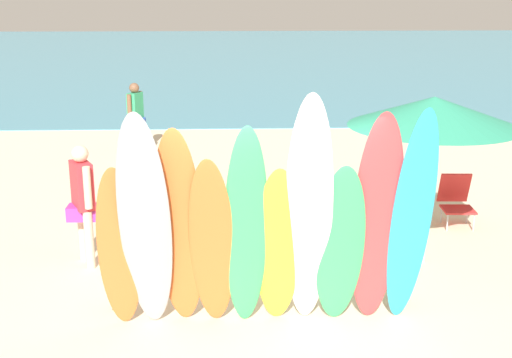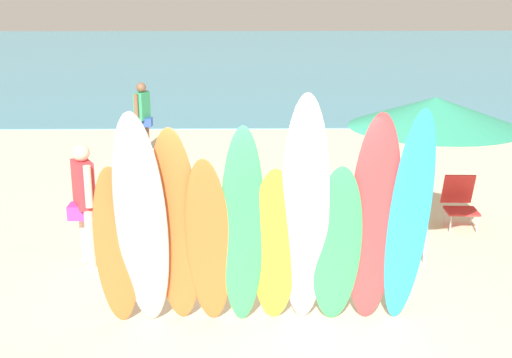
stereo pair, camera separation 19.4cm
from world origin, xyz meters
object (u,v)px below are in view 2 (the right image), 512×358
Objects in this scene: beachgoer_strolling at (84,196)px; surfboard_orange_0 at (116,248)px; surfboard_orange_2 at (176,229)px; beach_umbrella at (435,112)px; surfboard_green_7 at (337,247)px; surfboard_orange_3 at (208,244)px; surfboard_teal_9 at (409,221)px; beachgoer_midbeach at (142,113)px; surfboard_green_4 at (242,230)px; surfboard_red_8 at (373,222)px; beach_chair_red at (460,200)px; surfboard_white_6 at (305,215)px; surfboard_yellow_5 at (275,247)px; surfboard_grey_1 at (141,224)px; surfboard_rack at (258,271)px.

surfboard_orange_0 is at bearing 175.61° from beachgoer_strolling.
surfboard_orange_2 is 1.03× the size of beach_umbrella.
surfboard_green_7 reaches higher than surfboard_orange_0.
surfboard_teal_9 is (2.20, -0.04, 0.26)m from surfboard_orange_3.
beach_umbrella is (4.89, -6.59, 1.21)m from beachgoer_midbeach.
surfboard_green_4 is 8.78m from beachgoer_midbeach.
surfboard_red_8 is 3.12× the size of beach_chair_red.
surfboard_white_6 is at bearing -5.18° from surfboard_orange_0.
beach_umbrella is at bearing 37.90° from surfboard_orange_3.
surfboard_green_4 is (0.73, -0.07, 0.02)m from surfboard_orange_2.
beachgoer_midbeach is 8.30m from beach_umbrella.
surfboard_white_6 reaches higher than beachgoer_midbeach.
surfboard_white_6 is (1.41, -0.12, 0.20)m from surfboard_orange_2.
surfboard_green_7 is 0.85× the size of beach_umbrella.
surfboard_orange_2 is 1.11m from surfboard_yellow_5.
surfboard_yellow_5 is (1.45, 0.12, -0.32)m from surfboard_grey_1.
surfboard_green_4 is 4.98m from beach_chair_red.
surfboard_yellow_5 is 3.20m from beachgoer_strolling.
beach_umbrella is at bearing 63.20° from surfboard_teal_9.
surfboard_green_4 is 0.70m from surfboard_white_6.
surfboard_green_4 is at bearing 174.73° from surfboard_teal_9.
surfboard_orange_2 is 2.43m from beachgoer_strolling.
surfboard_grey_1 reaches higher than surfboard_green_7.
surfboard_orange_0 is 2.08m from beachgoer_strolling.
beach_chair_red is (2.84, 3.50, -0.97)m from surfboard_white_6.
beachgoer_midbeach is at bearing 109.07° from surfboard_orange_3.
surfboard_green_4 is at bearing -168.35° from surfboard_yellow_5.
surfboard_white_6 is at bearing -0.49° from surfboard_orange_2.
surfboard_green_7 is at bearing -0.07° from surfboard_green_4.
beachgoer_midbeach is (-1.61, 8.39, -0.25)m from surfboard_orange_2.
surfboard_teal_9 is (0.38, -0.03, 0.02)m from surfboard_red_8.
surfboard_teal_9 is at bearing 2.90° from surfboard_orange_2.
surfboard_yellow_5 is 0.76× the size of surfboard_teal_9.
surfboard_grey_1 reaches higher than surfboard_green_4.
beach_umbrella is (2.55, 1.87, 0.94)m from surfboard_green_4.
surfboard_orange_2 is 0.92× the size of surfboard_teal_9.
surfboard_orange_3 is 8.65m from beachgoer_midbeach.
surfboard_grey_1 is 3.21× the size of beach_chair_red.
surfboard_teal_9 is 1.61× the size of beachgoer_midbeach.
surfboard_rack is 1.14m from surfboard_green_7.
surfboard_green_4 reaches higher than beach_chair_red.
surfboard_grey_1 is 1.49m from surfboard_yellow_5.
surfboard_white_6 reaches higher than surfboard_orange_0.
surfboard_white_6 is 0.56m from surfboard_green_7.
beach_umbrella is at bearing 22.58° from surfboard_orange_0.
surfboard_orange_0 reaches higher than beachgoer_midbeach.
surfboard_red_8 is 1.10× the size of beach_umbrella.
surfboard_grey_1 is 1.09× the size of surfboard_orange_2.
surfboard_orange_3 is (1.02, -0.03, 0.05)m from surfboard_orange_0.
surfboard_orange_0 is at bearing -178.78° from surfboard_yellow_5.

